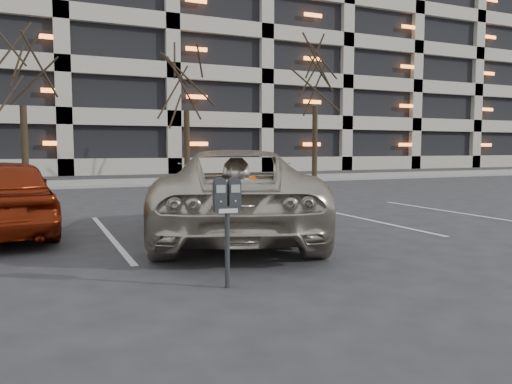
{
  "coord_description": "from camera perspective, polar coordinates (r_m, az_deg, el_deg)",
  "views": [
    {
      "loc": [
        -2.58,
        -7.07,
        1.6
      ],
      "look_at": [
        -0.08,
        -1.38,
        1.06
      ],
      "focal_mm": 35.0,
      "sensor_mm": 36.0,
      "label": 1
    }
  ],
  "objects": [
    {
      "name": "parking_garage",
      "position": [
        44.1,
        -4.26,
        14.99
      ],
      "size": [
        52.0,
        20.0,
        19.0
      ],
      "color": "black",
      "rests_on": "ground"
    },
    {
      "name": "sidewalk",
      "position": [
        23.26,
        -17.37,
        0.97
      ],
      "size": [
        80.0,
        4.0,
        0.12
      ],
      "primitive_type": "cube",
      "color": "gray",
      "rests_on": "ground"
    },
    {
      "name": "car_red",
      "position": [
        10.25,
        -27.24,
        -0.43
      ],
      "size": [
        2.16,
        4.45,
        1.46
      ],
      "primitive_type": "imported",
      "rotation": [
        0.0,
        0.0,
        3.25
      ],
      "color": "maroon",
      "rests_on": "ground"
    },
    {
      "name": "tree_c",
      "position": [
        24.29,
        -8.01,
        13.99
      ],
      "size": [
        3.3,
        3.3,
        7.5
      ],
      "color": "black",
      "rests_on": "ground"
    },
    {
      "name": "suv_silver",
      "position": [
        9.13,
        -2.37,
        -0.1
      ],
      "size": [
        4.38,
        6.24,
        1.59
      ],
      "rotation": [
        0.0,
        0.0,
        2.8
      ],
      "color": "#BFB4A2",
      "rests_on": "ground"
    },
    {
      "name": "stall_lines",
      "position": [
        9.57,
        -16.42,
        -4.8
      ],
      "size": [
        16.9,
        5.2,
        0.0
      ],
      "color": "silver",
      "rests_on": "ground"
    },
    {
      "name": "tree_d",
      "position": [
        27.15,
        6.82,
        14.61
      ],
      "size": [
        3.74,
        3.74,
        8.51
      ],
      "color": "black",
      "rests_on": "ground"
    },
    {
      "name": "ground",
      "position": [
        7.69,
        -3.67,
        -7.03
      ],
      "size": [
        140.0,
        140.0,
        0.0
      ],
      "primitive_type": "plane",
      "color": "#28282B",
      "rests_on": "ground"
    },
    {
      "name": "parking_meter",
      "position": [
        5.68,
        -3.32,
        -1.51
      ],
      "size": [
        0.33,
        0.15,
        1.25
      ],
      "rotation": [
        0.0,
        0.0,
        -0.1
      ],
      "color": "black",
      "rests_on": "ground"
    },
    {
      "name": "tree_b",
      "position": [
        23.39,
        -25.27,
        13.95
      ],
      "size": [
        3.31,
        3.31,
        7.52
      ],
      "color": "black",
      "rests_on": "ground"
    }
  ]
}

